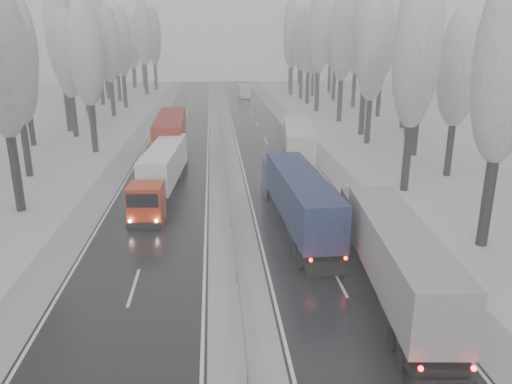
{
  "coord_description": "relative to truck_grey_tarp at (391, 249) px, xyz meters",
  "views": [
    {
      "loc": [
        -1.03,
        -11.03,
        12.18
      ],
      "look_at": [
        1.7,
        20.54,
        2.2
      ],
      "focal_mm": 35.0,
      "sensor_mm": 36.0,
      "label": 1
    }
  ],
  "objects": [
    {
      "name": "tree_20",
      "position": [
        10.48,
        24.67,
        7.86
      ],
      "size": [
        3.6,
        3.6,
        15.71
      ],
      "color": "black",
      "rests_on": "ground"
    },
    {
      "name": "tree_28",
      "position": [
        8.93,
        61.46,
        10.35
      ],
      "size": [
        3.6,
        3.6,
        19.62
      ],
      "color": "black",
      "rests_on": "ground"
    },
    {
      "name": "tree_29",
      "position": [
        16.3,
        65.46,
        9.39
      ],
      "size": [
        3.6,
        3.6,
        18.11
      ],
      "color": "black",
      "rests_on": "ground"
    },
    {
      "name": "tree_37",
      "position": [
        16.61,
        99.66,
        8.28
      ],
      "size": [
        3.6,
        3.6,
        16.37
      ],
      "color": "black",
      "rests_on": "ground"
    },
    {
      "name": "tree_65",
      "position": [
        -27.47,
        46.22,
        10.26
      ],
      "size": [
        3.6,
        3.6,
        19.48
      ],
      "color": "black",
      "rests_on": "ground"
    },
    {
      "name": "tree_74",
      "position": [
        -22.49,
        88.83,
        10.39
      ],
      "size": [
        3.6,
        3.6,
        19.68
      ],
      "color": "black",
      "rests_on": "ground"
    },
    {
      "name": "tree_78",
      "position": [
        -24.97,
        104.81,
        10.3
      ],
      "size": [
        3.6,
        3.6,
        19.55
      ],
      "color": "black",
      "rests_on": "ground"
    },
    {
      "name": "tree_70",
      "position": [
        -23.74,
        68.69,
        8.74
      ],
      "size": [
        3.6,
        3.6,
        17.09
      ],
      "color": "black",
      "rests_on": "ground"
    },
    {
      "name": "shoulder_right",
      "position": [
        2.79,
        19.5,
        -2.27
      ],
      "size": [
        2.4,
        200.0,
        0.04
      ],
      "primitive_type": "cube",
      "color": "#A4A7AC",
      "rests_on": "ground"
    },
    {
      "name": "tree_38",
      "position": [
        11.32,
        106.23,
        9.3
      ],
      "size": [
        3.6,
        3.6,
        17.97
      ],
      "color": "black",
      "rests_on": "ground"
    },
    {
      "name": "tree_24",
      "position": [
        10.48,
        40.52,
        10.9
      ],
      "size": [
        3.6,
        3.6,
        20.49
      ],
      "color": "black",
      "rests_on": "ground"
    },
    {
      "name": "tree_67",
      "position": [
        -26.96,
        55.85,
        8.74
      ],
      "size": [
        3.6,
        3.6,
        17.09
      ],
      "color": "black",
      "rests_on": "ground"
    },
    {
      "name": "truck_red_red",
      "position": [
        -12.79,
        28.5,
        0.25
      ],
      "size": [
        3.0,
        16.99,
        4.34
      ],
      "rotation": [
        0.0,
        0.0,
        0.02
      ],
      "color": "#9C1B08",
      "rests_on": "ground"
    },
    {
      "name": "tree_63",
      "position": [
        -29.26,
        37.23,
        8.61
      ],
      "size": [
        3.6,
        3.6,
        16.88
      ],
      "color": "black",
      "rests_on": "ground"
    },
    {
      "name": "tree_35",
      "position": [
        17.53,
        89.82,
        9.48
      ],
      "size": [
        3.6,
        3.6,
        18.25
      ],
      "color": "black",
      "rests_on": "ground"
    },
    {
      "name": "tree_68",
      "position": [
        -23.99,
        58.61,
        8.46
      ],
      "size": [
        3.6,
        3.6,
        16.65
      ],
      "color": "black",
      "rests_on": "ground"
    },
    {
      "name": "carriageway_left",
      "position": [
        -12.66,
        19.5,
        -2.27
      ],
      "size": [
        7.5,
        200.0,
        0.03
      ],
      "primitive_type": "cube",
      "color": "black",
      "rests_on": "ground"
    },
    {
      "name": "truck_grey_tarp",
      "position": [
        0.0,
        0.0,
        0.0
      ],
      "size": [
        3.71,
        15.4,
        3.92
      ],
      "rotation": [
        0.0,
        0.0,
        -0.09
      ],
      "color": "#515257",
      "rests_on": "ground"
    },
    {
      "name": "tree_34",
      "position": [
        8.32,
        85.82,
        9.08
      ],
      "size": [
        3.6,
        3.6,
        17.63
      ],
      "color": "black",
      "rests_on": "ground"
    },
    {
      "name": "carriageway_right",
      "position": [
        -2.16,
        19.5,
        -2.27
      ],
      "size": [
        7.5,
        200.0,
        0.03
      ],
      "primitive_type": "cube",
      "color": "black",
      "rests_on": "ground"
    },
    {
      "name": "tree_21",
      "position": [
        12.71,
        28.67,
        9.71
      ],
      "size": [
        3.6,
        3.6,
        18.62
      ],
      "color": "black",
      "rests_on": "ground"
    },
    {
      "name": "median_slush",
      "position": [
        -7.41,
        19.5,
        -2.27
      ],
      "size": [
        3.0,
        200.0,
        0.04
      ],
      "primitive_type": "cube",
      "color": "#A4A7AC",
      "rests_on": "ground"
    },
    {
      "name": "truck_cream_box",
      "position": [
        -0.2,
        26.37,
        0.05
      ],
      "size": [
        4.32,
        15.74,
        4.0
      ],
      "rotation": [
        0.0,
        0.0,
        -0.12
      ],
      "color": "#A49D91",
      "rests_on": "ground"
    },
    {
      "name": "tree_36",
      "position": [
        9.62,
        95.66,
        10.73
      ],
      "size": [
        3.6,
        3.6,
        20.23
      ],
      "color": "black",
      "rests_on": "ground"
    },
    {
      "name": "shoulder_left",
      "position": [
        -17.61,
        19.5,
        -2.27
      ],
      "size": [
        2.4,
        200.0,
        0.04
      ],
      "primitive_type": "cube",
      "color": "#A4A7AC",
      "rests_on": "ground"
    },
    {
      "name": "tree_23",
      "position": [
        15.89,
        39.1,
        6.48
      ],
      "size": [
        3.6,
        3.6,
        13.55
      ],
      "color": "black",
      "rests_on": "ground"
    },
    {
      "name": "tree_62",
      "position": [
        -21.36,
        33.23,
        8.07
      ],
      "size": [
        3.6,
        3.6,
        16.04
      ],
      "color": "black",
      "rests_on": "ground"
    },
    {
      "name": "tree_25",
      "position": [
        17.4,
        44.52,
        10.23
      ],
      "size": [
        3.6,
        3.6,
        19.44
      ],
      "color": "black",
      "rests_on": "ground"
    },
    {
      "name": "truck_blue_box",
      "position": [
        -3.12,
        8.96,
        0.01
      ],
      "size": [
        3.09,
        15.45,
        3.94
      ],
      "rotation": [
        0.0,
        0.0,
        0.04
      ],
      "color": "#1B2643",
      "rests_on": "ground"
    },
    {
      "name": "box_truck_distant",
      "position": [
        -2.0,
        81.6,
        -0.98
      ],
      "size": [
        2.3,
        6.92,
        2.56
      ],
      "rotation": [
        0.0,
        0.0,
        0.03
      ],
      "color": "#B2B6B9",
      "rests_on": "ground"
    },
    {
      "name": "tree_79",
      "position": [
        -27.75,
        108.81,
        8.72
      ],
      "size": [
        3.6,
        3.6,
        17.07
      ],
      "color": "black",
      "rests_on": "ground"
    },
    {
      "name": "tree_73",
      "position": [
        -29.23,
        82.04,
        8.82
      ],
      "size": [
        3.6,
        3.6,
        17.22
      ],
      "color": "black",
      "rests_on": "ground"
    },
    {
      "name": "tree_71",
      "position": [
        -28.5,
        72.69,
        10.34
      ],
      "size": [
        3.6,
        3.6,
        19.61
      ],
      "color": "black",
      "rests_on": "ground"
    },
    {
      "name": "tree_72",
      "position": [
        -26.34,
        78.04,
        7.47
      ],
      "size": [
        3.6,
        3.6,
        15.11
      ],
      "color": "black",
      "rests_on": "ground"
    },
    {
      "name": "tree_16",
      "position": [
        7.62,
        5.17,
        8.38
      ],
      "size": [
        3.6,
        3.6,
        16.53
      ],
      "color": "black",
      "rests_on": "ground"
    },
    {
      "name": "tree_39",
      "position": [
        14.14,
        110.23,
        8.16
      ],
      "size": [
        3.6,
        3.6,
        16.19
      ],
      "color": "black",
      "rests_on": "ground"
    },
    {
      "name": "tree_75",
      "position": [
        -31.61,
        92.83,
        9.7
      ],
      "size": [
        3.6,
        3.6,
        18.6
      ],
      "color": "black",
      "rests_on": "ground"
    },
    {
      "name": "tree_22",
      "position": [
        9.61,
        35.1,
        7.95
      ],
      "size": [
        3.6,
        3.6,
        15.86
      ],
      "color": "black",
      "rests_on": "ground"
    },
    {
      "name": "tree_33",
      "position": [
        12.35,
        82.71,
        6.97
      ],
      "size": [
        3.6,
        3.6,
        14.33
      ],
      "color": "black",
      "rests_on": "ground"
    },
    {
      "name": "tree_27",
      "position": [
        17.3,
        54.77,
        9.07
      ],
      "size": [
        3.6,
        3.6,
        17.62
      ],
      "color": "black",
      "rests_on": "ground"
    },
    {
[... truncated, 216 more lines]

